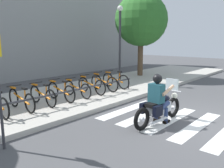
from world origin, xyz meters
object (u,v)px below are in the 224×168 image
Objects in this scene: bicycle_5 at (91,85)px; street_lamp at (120,37)px; bicycle_7 at (116,80)px; bicycle_2 at (43,95)px; bicycle_6 at (104,82)px; bicycle_3 at (61,91)px; bike_rack at (79,90)px; tree_near_rack at (141,20)px; bicycle_1 at (21,100)px; motorcycle at (159,108)px; bicycle_4 at (77,89)px; rider at (158,96)px.

bicycle_5 is 0.41× the size of street_lamp.
bicycle_5 is at bearing 179.98° from bicycle_7.
bicycle_7 is 0.40× the size of street_lamp.
bicycle_2 is 3.05m from bicycle_6.
bicycle_3 is 2.29m from bicycle_6.
tree_near_rack is (6.65, 1.93, 2.89)m from bike_rack.
bicycle_2 is 5.74m from street_lamp.
bicycle_5 is at bearing -162.20° from street_lamp.
street_lamp is at bearing 17.80° from bicycle_5.
bike_rack is at bearing -16.21° from bicycle_1.
bicycle_1 is at bearing -170.90° from tree_near_rack.
bicycle_5 is at bearing 179.95° from bicycle_6.
street_lamp reaches higher than bicycle_1.
tree_near_rack is (8.55, 1.37, 2.97)m from bicycle_1.
bike_rack is 7.50m from tree_near_rack.
bike_rack is 1.48× the size of street_lamp.
bicycle_7 is at bearing -0.01° from bicycle_3.
bicycle_2 is 0.98× the size of bicycle_6.
motorcycle is 1.35× the size of bicycle_4.
street_lamp reaches higher than bicycle_4.
rider is 4.20m from bicycle_1.
bicycle_3 is 1.01× the size of bicycle_7.
bicycle_4 is 0.99× the size of bicycle_7.
bicycle_1 is 1.03× the size of bicycle_3.
rider is 0.89× the size of bicycle_7.
motorcycle is 3.70m from bicycle_3.
bicycle_6 is 0.76m from bicycle_7.
rider is 4.41m from bicycle_7.
bicycle_4 is (1.53, 0.00, -0.01)m from bicycle_2.
bicycle_5 reaches higher than bicycle_4.
bicycle_3 is (1.53, -0.00, 0.00)m from bicycle_1.
bicycle_2 is 0.76m from bicycle_3.
bicycle_3 is at bearing 98.79° from rider.
tree_near_rack is (7.03, 1.37, 2.96)m from bicycle_3.
tree_near_rack reaches higher than bike_rack.
bicycle_2 is 1.27m from bike_rack.
bicycle_2 is at bearing -179.97° from bicycle_4.
bicycle_1 is 2.29m from bicycle_4.
bicycle_1 is 1.53m from bicycle_3.
rider reaches higher than bicycle_5.
tree_near_rack is (2.48, 0.40, 1.01)m from street_lamp.
street_lamp is (3.79, 0.97, 1.97)m from bicycle_4.
motorcycle is 1.28× the size of bicycle_1.
bicycle_6 is (1.73, 3.63, -0.31)m from rider.
bicycle_2 reaches higher than bicycle_4.
bicycle_7 is (1.53, -0.00, 0.01)m from bicycle_5.
tree_near_rack reaches higher than bicycle_2.
street_lamp is at bearing 49.73° from motorcycle.
bike_rack is (1.14, -0.55, 0.08)m from bicycle_2.
bicycle_2 is 0.98× the size of bicycle_5.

